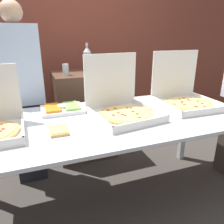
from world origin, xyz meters
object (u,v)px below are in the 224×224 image
(person_guest_cap, at_px, (23,96))
(pizza_box_near_right, at_px, (184,96))
(paper_plate_front_right, at_px, (59,131))
(veggie_tray, at_px, (62,109))
(soda_can_colored, at_px, (107,68))
(soda_can_silver, at_px, (66,70))
(soda_bottle, at_px, (87,59))
(pizza_box_far_right, at_px, (121,105))

(person_guest_cap, bearing_deg, pizza_box_near_right, 156.73)
(paper_plate_front_right, bearing_deg, veggie_tray, 78.64)
(pizza_box_near_right, distance_m, soda_can_colored, 0.96)
(veggie_tray, xyz_separation_m, soda_can_silver, (0.14, 0.61, 0.24))
(veggie_tray, xyz_separation_m, person_guest_cap, (-0.32, 0.39, 0.04))
(soda_can_silver, distance_m, person_guest_cap, 0.54)
(pizza_box_near_right, height_order, soda_can_silver, pizza_box_near_right)
(soda_bottle, distance_m, soda_can_silver, 0.30)
(soda_can_colored, bearing_deg, pizza_box_far_right, -101.22)
(pizza_box_far_right, height_order, soda_bottle, soda_bottle)
(pizza_box_far_right, relative_size, paper_plate_front_right, 2.45)
(person_guest_cap, bearing_deg, paper_plate_front_right, 105.42)
(veggie_tray, height_order, person_guest_cap, person_guest_cap)
(pizza_box_far_right, height_order, paper_plate_front_right, pizza_box_far_right)
(pizza_box_far_right, xyz_separation_m, veggie_tray, (-0.44, 0.27, -0.06))
(paper_plate_front_right, height_order, person_guest_cap, person_guest_cap)
(pizza_box_near_right, bearing_deg, veggie_tray, 170.13)
(soda_bottle, distance_m, soda_can_colored, 0.24)
(veggie_tray, relative_size, person_guest_cap, 0.20)
(person_guest_cap, bearing_deg, soda_can_silver, -154.72)
(veggie_tray, distance_m, person_guest_cap, 0.50)
(soda_can_silver, xyz_separation_m, soda_can_colored, (0.47, -0.01, 0.00))
(soda_can_silver, bearing_deg, soda_bottle, 18.53)
(soda_bottle, xyz_separation_m, soda_can_colored, (0.20, -0.10, -0.09))
(pizza_box_near_right, height_order, soda_bottle, soda_bottle)
(veggie_tray, bearing_deg, soda_can_colored, 44.41)
(paper_plate_front_right, relative_size, soda_can_colored, 1.82)
(veggie_tray, bearing_deg, pizza_box_far_right, -31.49)
(pizza_box_near_right, xyz_separation_m, paper_plate_front_right, (-1.18, -0.22, -0.07))
(veggie_tray, height_order, soda_bottle, soda_bottle)
(pizza_box_near_right, height_order, paper_plate_front_right, pizza_box_near_right)
(veggie_tray, distance_m, soda_bottle, 0.87)
(pizza_box_near_right, height_order, soda_can_colored, pizza_box_near_right)
(pizza_box_far_right, distance_m, person_guest_cap, 1.00)
(soda_can_colored, distance_m, person_guest_cap, 0.97)
(soda_can_silver, relative_size, person_guest_cap, 0.07)
(pizza_box_far_right, distance_m, soda_can_silver, 0.94)
(paper_plate_front_right, height_order, soda_can_silver, soda_can_silver)
(soda_bottle, bearing_deg, pizza_box_far_right, -88.36)
(pizza_box_near_right, height_order, veggie_tray, pizza_box_near_right)
(paper_plate_front_right, bearing_deg, soda_can_colored, 56.00)
(pizza_box_near_right, height_order, pizza_box_far_right, pizza_box_near_right)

